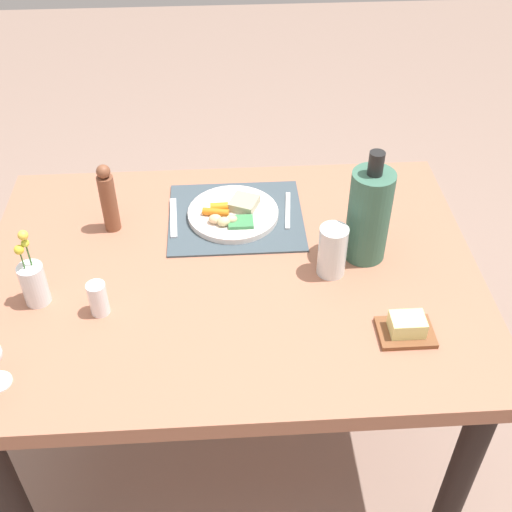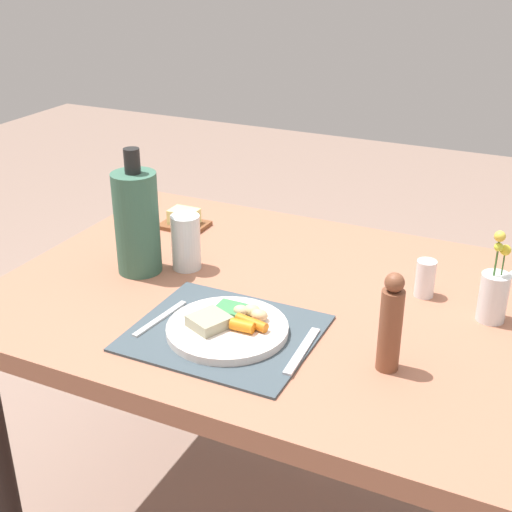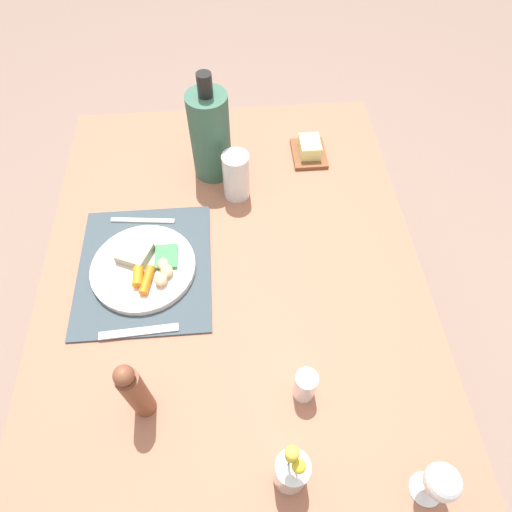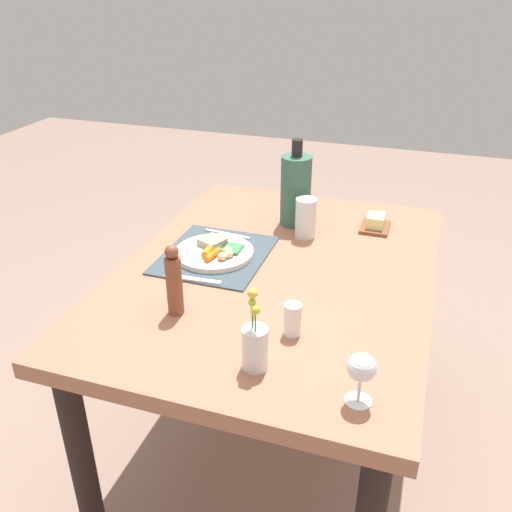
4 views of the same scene
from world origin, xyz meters
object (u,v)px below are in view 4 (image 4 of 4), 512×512
at_px(knife, 193,279).
at_px(flower_vase, 255,345).
at_px(butter_dish, 375,223).
at_px(fork, 228,234).
at_px(wine_glass, 361,370).
at_px(dining_table, 277,295).
at_px(dinner_plate, 215,252).
at_px(cooler_bottle, 296,190).
at_px(salt_shaker, 293,319).
at_px(pepper_mill, 174,281).
at_px(water_tumbler, 306,220).

relative_size(knife, flower_vase, 0.84).
bearing_deg(butter_dish, flower_vase, -10.77).
xyz_separation_m(fork, wine_glass, (0.69, 0.57, 0.08)).
xyz_separation_m(dining_table, knife, (0.16, -0.22, 0.10)).
distance_m(knife, butter_dish, 0.73).
relative_size(dinner_plate, knife, 1.43).
xyz_separation_m(cooler_bottle, flower_vase, (0.83, 0.12, -0.07)).
bearing_deg(dining_table, salt_shaker, 22.86).
distance_m(wine_glass, salt_shaker, 0.29).
relative_size(fork, butter_dish, 1.32).
relative_size(pepper_mill, salt_shaker, 2.31).
bearing_deg(cooler_bottle, wine_glass, 23.23).
distance_m(pepper_mill, water_tumbler, 0.62).
relative_size(butter_dish, salt_shaker, 1.46).
height_order(wine_glass, salt_shaker, wine_glass).
bearing_deg(dining_table, water_tumbler, 174.27).
height_order(dining_table, wine_glass, wine_glass).
xyz_separation_m(dining_table, water_tumbler, (-0.26, 0.03, 0.16)).
relative_size(pepper_mill, flower_vase, 0.97).
bearing_deg(fork, knife, 8.61).
bearing_deg(pepper_mill, wine_glass, 69.90).
distance_m(fork, butter_dish, 0.54).
xyz_separation_m(butter_dish, salt_shaker, (0.72, -0.12, 0.02)).
xyz_separation_m(dinner_plate, salt_shaker, (0.33, 0.35, 0.03)).
bearing_deg(cooler_bottle, butter_dish, 98.65).
xyz_separation_m(fork, pepper_mill, (0.50, 0.04, 0.09)).
bearing_deg(dining_table, flower_vase, 10.18).
distance_m(butter_dish, flower_vase, 0.89).
bearing_deg(dinner_plate, water_tumbler, 135.14).
distance_m(fork, cooler_bottle, 0.30).
xyz_separation_m(dinner_plate, fork, (-0.16, -0.02, -0.01)).
bearing_deg(wine_glass, cooler_bottle, -156.77).
height_order(fork, water_tumbler, water_tumbler).
xyz_separation_m(dining_table, salt_shaker, (0.32, 0.13, 0.14)).
relative_size(wine_glass, water_tumbler, 0.90).
relative_size(fork, flower_vase, 0.81).
height_order(dinner_plate, water_tumbler, water_tumbler).
distance_m(dinner_plate, fork, 0.16).
xyz_separation_m(wine_glass, butter_dish, (-0.92, -0.08, -0.07)).
bearing_deg(butter_dish, cooler_bottle, -81.35).
bearing_deg(flower_vase, knife, -136.46).
distance_m(pepper_mill, cooler_bottle, 0.70).
relative_size(wine_glass, pepper_mill, 0.62).
distance_m(dinner_plate, cooler_bottle, 0.40).
xyz_separation_m(butter_dish, water_tumbler, (0.14, -0.23, 0.04)).
bearing_deg(butter_dish, salt_shaker, -9.30).
height_order(dining_table, salt_shaker, salt_shaker).
distance_m(dining_table, flower_vase, 0.51).
relative_size(fork, salt_shaker, 1.93).
bearing_deg(dinner_plate, fork, -173.87).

